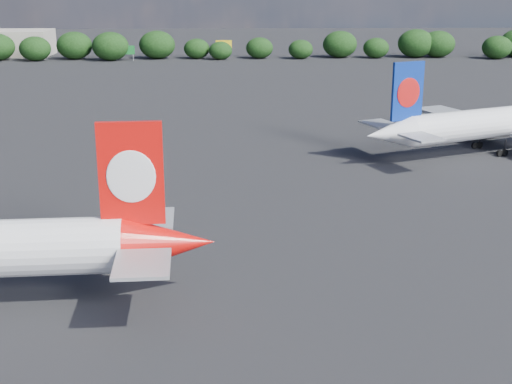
{
  "coord_description": "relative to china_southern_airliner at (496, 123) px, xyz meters",
  "views": [
    {
      "loc": [
        14.0,
        -44.06,
        25.19
      ],
      "look_at": [
        16.0,
        12.0,
        8.0
      ],
      "focal_mm": 50.0,
      "sensor_mm": 36.0,
      "label": 1
    }
  ],
  "objects": [
    {
      "name": "china_southern_airliner",
      "position": [
        0.0,
        0.0,
        0.0
      ],
      "size": [
        41.18,
        39.65,
        14.01
      ],
      "color": "white",
      "rests_on": "ground"
    },
    {
      "name": "horizon_treeline",
      "position": [
        -44.21,
        122.45,
        -0.29
      ],
      "size": [
        205.5,
        15.19,
        8.88
      ],
      "color": "black",
      "rests_on": "ground"
    },
    {
      "name": "billboard_yellow",
      "position": [
        -40.8,
        124.72,
        -0.4
      ],
      "size": [
        5.0,
        0.3,
        5.5
      ],
      "color": "yellow",
      "rests_on": "ground"
    },
    {
      "name": "ground",
      "position": [
        -52.8,
        2.72,
        -4.27
      ],
      "size": [
        500.0,
        500.0,
        0.0
      ],
      "primitive_type": "plane",
      "color": "black",
      "rests_on": "ground"
    },
    {
      "name": "highway_sign",
      "position": [
        -70.8,
        118.72,
        -1.14
      ],
      "size": [
        6.0,
        0.3,
        4.5
      ],
      "color": "#156D29",
      "rests_on": "ground"
    }
  ]
}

